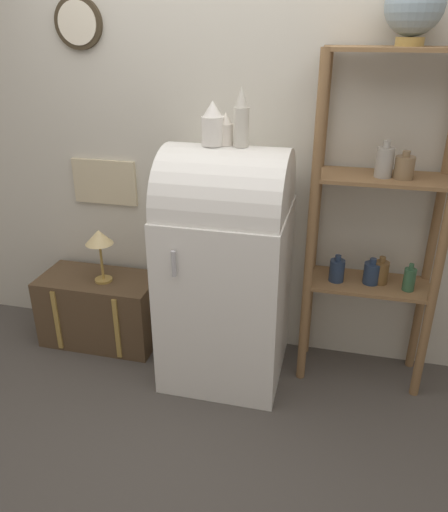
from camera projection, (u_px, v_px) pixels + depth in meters
The scene contains 10 objects.
ground_plane at pixel (218, 388), 2.94m from camera, with size 12.00×12.00×0.00m, color #4C4742.
wall_back at pixel (240, 139), 2.89m from camera, with size 7.00×0.09×2.70m.
refrigerator at pixel (226, 263), 2.83m from camera, with size 0.68×0.70×1.39m.
suitcase_trunk at pixel (101, 309), 3.32m from camera, with size 0.76×0.40×0.47m.
shelf_unit at pixel (378, 214), 2.66m from camera, with size 0.71×0.33×1.86m.
globe at pixel (415, 6), 2.27m from camera, with size 0.27×0.27×0.31m.
vase_left at pixel (213, 125), 2.52m from camera, with size 0.12×0.12×0.22m.
vase_center at pixel (226, 130), 2.54m from camera, with size 0.07×0.07×0.17m.
vase_right at pixel (241, 119), 2.48m from camera, with size 0.08×0.08×0.30m.
desk_lamp at pixel (99, 240), 3.07m from camera, with size 0.17×0.17×0.35m.
Camera 1 is at (0.60, -2.27, 1.94)m, focal length 35.00 mm.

